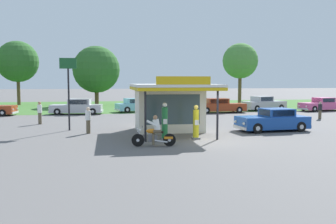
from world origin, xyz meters
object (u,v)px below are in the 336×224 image
object	(u,v)px
parked_car_back_row_centre_left	(77,107)
gas_pump_offside	(196,124)
featured_classic_sedan	(273,121)
parked_car_back_row_centre	(220,106)
bystander_chatting_near_pumps	(320,110)
roadside_pole_sign	(68,81)
bystander_strolling_foreground	(88,120)
parked_car_back_row_far_right	(264,104)
parked_car_second_row_spare	(322,105)
parked_car_back_row_left	(138,106)
gas_pump_nearside	(165,123)
motorcycle_with_rider	(154,133)
bystander_leaning_by_kiosk	(40,112)

from	to	relation	value
parked_car_back_row_centre_left	gas_pump_offside	bearing A→B (deg)	-65.49
featured_classic_sedan	parked_car_back_row_centre	bearing A→B (deg)	86.43
gas_pump_offside	parked_car_back_row_centre	size ratio (longest dim) A/B	0.35
parked_car_back_row_centre_left	bystander_chatting_near_pumps	distance (m)	22.90
roadside_pole_sign	bystander_strolling_foreground	bearing A→B (deg)	-52.24
parked_car_back_row_far_right	parked_car_second_row_spare	world-z (taller)	parked_car_back_row_far_right
featured_classic_sedan	bystander_chatting_near_pumps	bearing A→B (deg)	40.55
featured_classic_sedan	roadside_pole_sign	xyz separation A→B (m)	(-13.34, 2.47, 2.60)
parked_car_back_row_left	bystander_chatting_near_pumps	world-z (taller)	bystander_chatting_near_pumps
parked_car_back_row_far_right	bystander_strolling_foreground	world-z (taller)	bystander_strolling_foreground
bystander_chatting_near_pumps	parked_car_back_row_far_right	bearing A→B (deg)	93.60
parked_car_back_row_left	parked_car_back_row_centre_left	xyz separation A→B (m)	(-6.29, -1.95, 0.03)
gas_pump_nearside	parked_car_back_row_left	bearing A→B (deg)	89.47
parked_car_back_row_far_right	bystander_chatting_near_pumps	size ratio (longest dim) A/B	3.67
gas_pump_nearside	motorcycle_with_rider	xyz separation A→B (m)	(-0.83, -1.93, -0.31)
bystander_strolling_foreground	parked_car_back_row_far_right	bearing A→B (deg)	39.88
parked_car_back_row_left	roadside_pole_sign	xyz separation A→B (m)	(-5.85, -14.33, 2.61)
parked_car_back_row_far_right	motorcycle_with_rider	bearing A→B (deg)	-126.24
gas_pump_nearside	parked_car_second_row_spare	bearing A→B (deg)	39.62
parked_car_back_row_centre_left	bystander_leaning_by_kiosk	size ratio (longest dim) A/B	3.08
bystander_strolling_foreground	motorcycle_with_rider	bearing A→B (deg)	-55.97
parked_car_back_row_far_right	parked_car_back_row_centre_left	xyz separation A→B (m)	(-20.66, -1.71, -0.02)
parked_car_back_row_centre_left	bystander_strolling_foreground	xyz separation A→B (m)	(1.77, -14.08, 0.18)
bystander_leaning_by_kiosk	bystander_chatting_near_pumps	size ratio (longest dim) A/B	1.15
parked_car_back_row_left	bystander_leaning_by_kiosk	xyz separation A→B (m)	(-8.43, -10.30, 0.25)
gas_pump_offside	parked_car_back_row_far_right	bearing A→B (deg)	56.22
gas_pump_offside	bystander_leaning_by_kiosk	distance (m)	13.49
parked_car_back_row_far_right	bystander_strolling_foreground	xyz separation A→B (m)	(-18.89, -15.79, 0.16)
bystander_leaning_by_kiosk	parked_car_back_row_left	bearing A→B (deg)	50.72
parked_car_back_row_left	parked_car_back_row_centre_left	size ratio (longest dim) A/B	1.00
gas_pump_offside	bystander_strolling_foreground	bearing A→B (deg)	151.98
parked_car_back_row_far_right	parked_car_second_row_spare	distance (m)	6.33
featured_classic_sedan	parked_car_back_row_far_right	size ratio (longest dim) A/B	0.89
parked_car_back_row_left	roadside_pole_sign	size ratio (longest dim) A/B	1.11
gas_pump_nearside	bystander_leaning_by_kiosk	xyz separation A→B (m)	(-8.25, 9.00, -0.04)
motorcycle_with_rider	bystander_chatting_near_pumps	xyz separation A→B (m)	(16.02, 10.86, 0.15)
featured_classic_sedan	parked_car_back_row_centre_left	xyz separation A→B (m)	(-13.78, 14.84, 0.02)
parked_car_back_row_left	parked_car_second_row_spare	distance (m)	20.48
motorcycle_with_rider	bystander_chatting_near_pumps	bearing A→B (deg)	34.14
bystander_leaning_by_kiosk	motorcycle_with_rider	bearing A→B (deg)	-55.84
parked_car_second_row_spare	gas_pump_nearside	bearing A→B (deg)	-140.38
motorcycle_with_rider	bystander_strolling_foreground	distance (m)	6.28
parked_car_back_row_centre_left	bystander_strolling_foreground	world-z (taller)	bystander_strolling_foreground
gas_pump_offside	parked_car_back_row_centre_left	size ratio (longest dim) A/B	0.36
bystander_leaning_by_kiosk	bystander_chatting_near_pumps	world-z (taller)	bystander_leaning_by_kiosk
featured_classic_sedan	parked_car_second_row_spare	bearing A→B (deg)	48.42
bystander_chatting_near_pumps	featured_classic_sedan	bearing A→B (deg)	-139.45
gas_pump_offside	motorcycle_with_rider	bearing A→B (deg)	-143.74
gas_pump_offside	bystander_chatting_near_pumps	xyz separation A→B (m)	(13.39, 8.93, -0.08)
parked_car_second_row_spare	featured_classic_sedan	bearing A→B (deg)	-131.58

